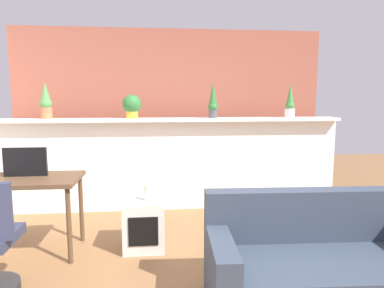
% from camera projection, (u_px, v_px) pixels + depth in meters
% --- Properties ---
extents(ground_plane, '(12.00, 12.00, 0.00)m').
position_uv_depth(ground_plane, '(184.00, 287.00, 2.72)').
color(ground_plane, brown).
extents(divider_wall, '(4.51, 0.16, 1.20)m').
position_uv_depth(divider_wall, '(173.00, 165.00, 4.61)').
color(divider_wall, white).
rests_on(divider_wall, ground).
extents(plant_shelf, '(4.51, 0.32, 0.04)m').
position_uv_depth(plant_shelf, '(172.00, 120.00, 4.49)').
color(plant_shelf, white).
rests_on(plant_shelf, divider_wall).
extents(brick_wall_behind, '(4.51, 0.10, 2.50)m').
position_uv_depth(brick_wall_behind, '(170.00, 115.00, 5.12)').
color(brick_wall_behind, '#9E5442').
rests_on(brick_wall_behind, ground).
extents(potted_plant_0, '(0.15, 0.15, 0.46)m').
position_uv_depth(potted_plant_0, '(46.00, 102.00, 4.33)').
color(potted_plant_0, '#C66B42').
rests_on(potted_plant_0, plant_shelf).
extents(potted_plant_1, '(0.24, 0.24, 0.31)m').
position_uv_depth(potted_plant_1, '(132.00, 105.00, 4.44)').
color(potted_plant_1, gold).
rests_on(potted_plant_1, plant_shelf).
extents(potted_plant_2, '(0.13, 0.13, 0.47)m').
position_uv_depth(potted_plant_2, '(213.00, 102.00, 4.48)').
color(potted_plant_2, '#4C4C51').
rests_on(potted_plant_2, plant_shelf).
extents(potted_plant_3, '(0.13, 0.13, 0.45)m').
position_uv_depth(potted_plant_3, '(290.00, 103.00, 4.60)').
color(potted_plant_3, silver).
rests_on(potted_plant_3, plant_shelf).
extents(desk, '(1.10, 0.60, 0.75)m').
position_uv_depth(desk, '(20.00, 187.00, 3.23)').
color(desk, brown).
rests_on(desk, ground).
extents(tv_monitor, '(0.40, 0.04, 0.28)m').
position_uv_depth(tv_monitor, '(25.00, 162.00, 3.28)').
color(tv_monitor, black).
rests_on(tv_monitor, desk).
extents(side_cube_shelf, '(0.40, 0.41, 0.50)m').
position_uv_depth(side_cube_shelf, '(144.00, 224.00, 3.40)').
color(side_cube_shelf, silver).
rests_on(side_cube_shelf, ground).
extents(vase_on_shelf, '(0.07, 0.07, 0.16)m').
position_uv_depth(vase_on_shelf, '(148.00, 193.00, 3.34)').
color(vase_on_shelf, silver).
rests_on(vase_on_shelf, side_cube_shelf).
extents(couch, '(1.59, 0.83, 0.80)m').
position_uv_depth(couch, '(316.00, 269.00, 2.44)').
color(couch, '#333D4C').
rests_on(couch, ground).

